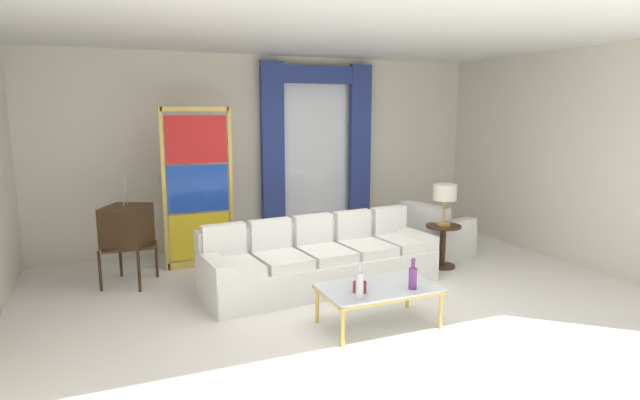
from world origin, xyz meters
The scene contains 16 objects.
ground_plane centered at (0.00, 0.00, 0.00)m, with size 16.00×16.00×0.00m, color white.
wall_rear centered at (0.00, 3.06, 1.50)m, with size 8.00×0.12×3.00m, color silver.
wall_right centered at (3.66, 0.60, 1.50)m, with size 0.12×7.00×3.00m, color silver.
ceiling_slab centered at (0.00, 0.80, 3.02)m, with size 8.00×7.60×0.04m, color white.
curtained_window centered at (0.76, 2.89, 1.74)m, with size 2.00×0.17×2.70m.
couch_white_long centered at (-0.09, 0.77, 0.31)m, with size 2.99×1.18×0.86m.
coffee_table centered at (-0.02, -0.61, 0.37)m, with size 1.16×0.69×0.41m.
bottle_blue_decanter centered at (-0.35, -0.84, 0.55)m, with size 0.07×0.07×0.35m.
bottle_crystal_tall centered at (0.25, -0.80, 0.53)m, with size 0.08×0.08×0.31m.
bottle_amber_squat centered at (-0.27, -0.67, 0.48)m, with size 0.13×0.13×0.21m.
vintage_tv centered at (-2.27, 1.72, 0.73)m, with size 0.71×0.75×1.35m.
armchair_white centered at (2.03, 1.34, 0.29)m, with size 0.98×0.97×0.80m.
stained_glass_divider centered at (-1.31, 2.12, 1.06)m, with size 0.95×0.05×2.20m.
peacock_figurine centered at (-0.87, 1.65, 0.22)m, with size 0.44×0.60×0.50m.
round_side_table centered at (1.78, 0.80, 0.36)m, with size 0.48×0.48×0.59m.
table_lamp_brass centered at (1.78, 0.80, 1.03)m, with size 0.32×0.32×0.57m.
Camera 1 is at (-2.47, -4.94, 2.14)m, focal length 29.00 mm.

